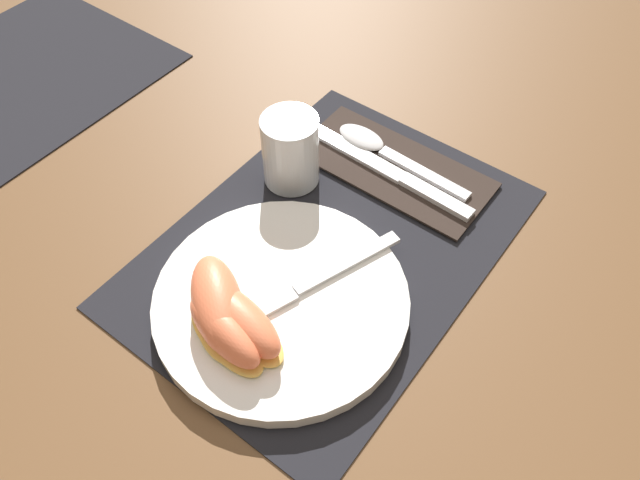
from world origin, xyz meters
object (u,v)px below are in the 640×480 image
Objects in this scene: plate at (281,302)px; fork at (302,287)px; citrus_wedge_1 at (237,319)px; citrus_wedge_2 at (228,335)px; citrus_wedge_0 at (218,305)px; spoon at (378,147)px; knife at (391,172)px; juice_glass at (291,154)px.

fork is at bearing -26.36° from plate.
citrus_wedge_2 is (-0.02, -0.00, 0.00)m from citrus_wedge_1.
citrus_wedge_0 is (-0.07, 0.04, 0.01)m from fork.
citrus_wedge_1 is (-0.07, 0.02, 0.01)m from fork.
spoon is at bearing 7.78° from citrus_wedge_2.
spoon is at bearing 55.02° from knife.
knife is at bearing -4.49° from citrus_wedge_0.
fork is 1.88× the size of citrus_wedge_2.
juice_glass is at bearing 42.32° from fork.
citrus_wedge_2 is at bearing 170.03° from fork.
juice_glass reaches higher than citrus_wedge_2.
juice_glass is at bearing 150.32° from spoon.
juice_glass is 0.83× the size of citrus_wedge_2.
citrus_wedge_2 is at bearing -121.49° from citrus_wedge_0.
citrus_wedge_0 reaches higher than spoon.
spoon is (0.10, -0.06, -0.03)m from juice_glass.
citrus_wedge_2 is at bearing 175.49° from plate.
juice_glass is 0.23m from citrus_wedge_2.
citrus_wedge_2 is (-0.21, -0.10, -0.01)m from juice_glass.
knife is 0.27m from citrus_wedge_1.
juice_glass is 0.12m from knife.
plate is 2.42× the size of citrus_wedge_2.
citrus_wedge_1 is at bearing -90.73° from citrus_wedge_0.
juice_glass is 0.17m from fork.
plate is 0.07m from citrus_wedge_2.
fork is at bearing -165.35° from spoon.
citrus_wedge_2 is at bearing -178.50° from knife.
citrus_wedge_0 is (-0.19, -0.07, -0.00)m from juice_glass.
citrus_wedge_1 is (-0.27, -0.00, 0.03)m from knife.
plate is at bearing -10.85° from citrus_wedge_1.
juice_glass is at bearing 19.50° from citrus_wedge_0.
citrus_wedge_1 is at bearing -172.61° from spoon.
citrus_wedge_2 is (-0.07, 0.01, 0.02)m from plate.
fork reaches higher than plate.
knife is at bearing 0.67° from citrus_wedge_1.
fork is 0.07m from citrus_wedge_1.
citrus_wedge_2 is (-0.02, -0.03, -0.00)m from citrus_wedge_0.
knife is 1.18× the size of fork.
knife is at bearing 1.50° from citrus_wedge_2.
juice_glass is 0.38× the size of knife.
plate is 0.03m from fork.
citrus_wedge_2 is at bearing -155.34° from juice_glass.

